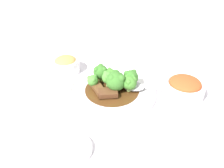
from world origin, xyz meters
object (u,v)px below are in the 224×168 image
Objects in this scene: side_bowl_kimchi at (184,87)px; main_plate at (112,91)px; side_bowl_appetizer at (66,64)px; broccoli_floret_2 at (131,77)px; beef_strip_1 at (99,89)px; serving_spoon at (141,87)px; broccoli_floret_3 at (110,74)px; broccoli_floret_0 at (116,81)px; beef_strip_0 at (119,81)px; broccoli_floret_1 at (108,77)px; broccoli_floret_4 at (129,83)px; broccoli_floret_5 at (93,80)px; beef_strip_2 at (108,93)px; broccoli_floret_6 at (101,72)px; sauce_dish at (74,149)px.

main_plate is at bearing 88.10° from side_bowl_kimchi.
side_bowl_appetizer reaches higher than main_plate.
broccoli_floret_2 reaches higher than main_plate.
serving_spoon is at bearing -83.04° from beef_strip_1.
beef_strip_1 is at bearing 96.96° from serving_spoon.
broccoli_floret_2 is at bearing -109.75° from broccoli_floret_3.
broccoli_floret_3 is (0.04, 0.02, -0.00)m from broccoli_floret_0.
side_bowl_kimchi is (-0.04, -0.18, 0.00)m from beef_strip_0.
beef_strip_0 is 1.26× the size of beef_strip_1.
broccoli_floret_4 is at bearing -109.98° from broccoli_floret_1.
broccoli_floret_2 is at bearing -12.44° from broccoli_floret_4.
broccoli_floret_1 is at bearing -43.11° from beef_strip_1.
broccoli_floret_1 is 0.02m from broccoli_floret_3.
broccoli_floret_0 is at bearing -127.71° from side_bowl_appetizer.
broccoli_floret_1 is 1.01× the size of broccoli_floret_4.
side_bowl_kimchi is (-0.02, -0.22, -0.02)m from broccoli_floret_1.
broccoli_floret_5 is at bearing 38.89° from beef_strip_1.
side_bowl_appetizer is (0.11, 0.14, -0.02)m from broccoli_floret_1.
beef_strip_1 is at bearing 112.22° from main_plate.
broccoli_floret_6 is (0.07, 0.02, 0.02)m from beef_strip_2.
beef_strip_1 is at bearing 150.09° from broccoli_floret_3.
broccoli_floret_2 is (0.04, -0.06, 0.02)m from beef_strip_2.
side_bowl_kimchi is 0.35m from sauce_dish.
broccoli_floret_3 reaches higher than beef_strip_1.
broccoli_floret_5 reaches higher than serving_spoon.
beef_strip_1 is 0.04m from broccoli_floret_1.
beef_strip_2 is at bearing 138.95° from broccoli_floret_0.
side_bowl_appetizer reaches higher than serving_spoon.
beef_strip_2 is 0.06m from broccoli_floret_5.
side_bowl_kimchi is (0.02, -0.21, 0.00)m from beef_strip_2.
broccoli_floret_0 reaches higher than broccoli_floret_6.
serving_spoon is at bearing -114.88° from broccoli_floret_2.
broccoli_floret_6 is (0.06, -0.00, 0.02)m from beef_strip_1.
main_plate is at bearing -128.10° from side_bowl_appetizer.
broccoli_floret_3 is 1.21× the size of broccoli_floret_5.
sauce_dish is (-0.20, 0.09, -0.04)m from broccoli_floret_0.
beef_strip_1 reaches higher than main_plate.
broccoli_floret_5 is at bearing 86.05° from serving_spoon.
broccoli_floret_0 is 1.23× the size of broccoli_floret_4.
broccoli_floret_2 is 0.09m from broccoli_floret_6.
broccoli_floret_0 is at bearing -24.22° from sauce_dish.
broccoli_floret_0 is 1.22× the size of broccoli_floret_1.
side_bowl_appetizer is (0.13, 0.20, -0.02)m from broccoli_floret_4.
broccoli_floret_4 is at bearing -70.42° from beef_strip_2.
side_bowl_appetizer is at bearing 52.62° from broccoli_floret_1.
broccoli_floret_1 is 0.22m from side_bowl_kimchi.
broccoli_floret_0 is 0.07m from broccoli_floret_6.
sauce_dish is (-0.22, 0.02, -0.03)m from broccoli_floret_5.
side_bowl_kimchi is at bearing -97.53° from broccoli_floret_2.
broccoli_floret_0 is 0.21m from side_bowl_appetizer.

